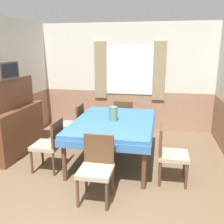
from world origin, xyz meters
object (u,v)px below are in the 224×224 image
at_px(sideboard, 14,122).
at_px(vase, 113,114).
at_px(dining_table, 114,126).
at_px(chair_left_near, 50,143).
at_px(chair_left_far, 74,123).
at_px(chair_head_near, 97,166).
at_px(chair_head_window, 124,117).
at_px(tv, 3,71).
at_px(chair_right_near, 169,152).

bearing_deg(sideboard, vase, 0.03).
distance_m(dining_table, sideboard, 1.96).
bearing_deg(sideboard, chair_left_near, -29.19).
distance_m(dining_table, chair_left_far, 1.14).
distance_m(sideboard, vase, 1.97).
relative_size(dining_table, chair_head_near, 2.23).
bearing_deg(chair_left_near, chair_head_window, -27.88).
xyz_separation_m(dining_table, tv, (-1.94, -0.22, 0.96)).
xyz_separation_m(dining_table, chair_head_near, (0.00, -1.23, -0.18)).
height_order(chair_left_far, vase, vase).
xyz_separation_m(chair_head_window, vase, (-0.00, -1.26, 0.41)).
height_order(chair_left_far, chair_right_near, same).
bearing_deg(vase, chair_left_far, 147.38).
relative_size(chair_left_far, chair_head_near, 1.00).
bearing_deg(vase, sideboard, -179.97).
height_order(chair_left_near, sideboard, sideboard).
bearing_deg(chair_left_near, chair_head_near, -124.01).
relative_size(dining_table, tv, 3.52).
bearing_deg(tv, sideboard, 93.88).
height_order(chair_head_near, tv, tv).
distance_m(chair_head_near, tv, 2.47).
distance_m(dining_table, chair_right_near, 1.14).
bearing_deg(tv, vase, 5.54).
distance_m(chair_left_near, chair_left_far, 1.17).
xyz_separation_m(dining_table, vase, (-0.00, -0.03, 0.23)).
bearing_deg(chair_left_far, sideboard, 121.66).
bearing_deg(sideboard, dining_table, 0.84).
height_order(chair_left_near, vase, vase).
relative_size(chair_left_near, chair_head_near, 1.00).
distance_m(chair_left_far, chair_head_window, 1.16).
distance_m(chair_head_window, chair_head_near, 2.46).
relative_size(dining_table, vase, 7.66).
bearing_deg(chair_head_window, sideboard, -147.17).
xyz_separation_m(chair_head_near, sideboard, (-1.95, 1.20, 0.15)).
xyz_separation_m(chair_head_window, sideboard, (-1.95, -1.26, 0.15)).
height_order(chair_left_far, chair_head_window, same).
relative_size(chair_left_far, tv, 1.58).
bearing_deg(chair_left_far, chair_right_near, -121.29).
xyz_separation_m(chair_left_far, tv, (-0.98, -0.80, 1.14)).
bearing_deg(chair_left_near, chair_left_far, 0.00).
xyz_separation_m(chair_left_near, chair_head_window, (0.96, 1.82, 0.00)).
height_order(chair_left_near, chair_right_near, same).
bearing_deg(chair_left_far, chair_head_window, -55.99).
bearing_deg(vase, chair_right_near, -29.94).
bearing_deg(tv, chair_head_window, 36.72).
bearing_deg(chair_right_near, sideboard, -100.78).
bearing_deg(sideboard, chair_head_window, 32.83).
relative_size(chair_left_near, chair_right_near, 1.00).
height_order(chair_left_near, chair_head_near, same).
bearing_deg(sideboard, chair_left_far, 31.66).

